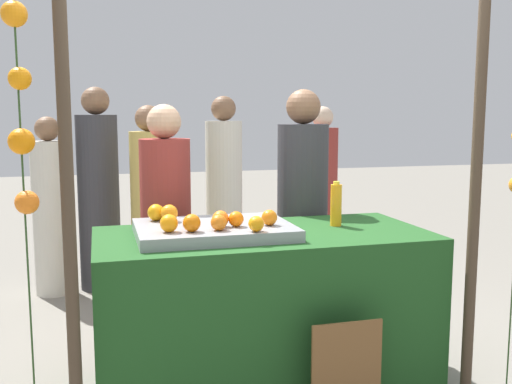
# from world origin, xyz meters

# --- Properties ---
(stall_counter) EXTENTS (1.77, 0.83, 0.86)m
(stall_counter) POSITION_xyz_m (0.00, 0.00, 0.43)
(stall_counter) COLOR #1E4C1E
(stall_counter) RESTS_ON ground_plane
(orange_tray) EXTENTS (0.80, 0.58, 0.06)m
(orange_tray) POSITION_xyz_m (-0.27, -0.01, 0.89)
(orange_tray) COLOR gray
(orange_tray) RESTS_ON stall_counter
(orange_0) EXTENTS (0.08, 0.08, 0.08)m
(orange_0) POSITION_xyz_m (-0.17, -0.10, 0.96)
(orange_0) COLOR orange
(orange_0) RESTS_ON orange_tray
(orange_1) EXTENTS (0.09, 0.09, 0.09)m
(orange_1) POSITION_xyz_m (-0.41, -0.17, 0.97)
(orange_1) COLOR orange
(orange_1) RESTS_ON orange_tray
(orange_2) EXTENTS (0.09, 0.09, 0.09)m
(orange_2) POSITION_xyz_m (-0.48, 0.13, 0.97)
(orange_2) COLOR orange
(orange_2) RESTS_ON orange_tray
(orange_3) EXTENTS (0.08, 0.08, 0.08)m
(orange_3) POSITION_xyz_m (0.00, -0.11, 0.96)
(orange_3) COLOR orange
(orange_3) RESTS_ON orange_tray
(orange_4) EXTENTS (0.08, 0.08, 0.08)m
(orange_4) POSITION_xyz_m (-0.25, -0.09, 0.96)
(orange_4) COLOR orange
(orange_4) RESTS_ON orange_tray
(orange_5) EXTENTS (0.09, 0.09, 0.09)m
(orange_5) POSITION_xyz_m (-0.52, -0.15, 0.97)
(orange_5) COLOR orange
(orange_5) RESTS_ON orange_tray
(orange_6) EXTENTS (0.08, 0.08, 0.08)m
(orange_6) POSITION_xyz_m (-0.28, -0.17, 0.96)
(orange_6) COLOR orange
(orange_6) RESTS_ON orange_tray
(orange_7) EXTENTS (0.08, 0.08, 0.08)m
(orange_7) POSITION_xyz_m (-0.11, -0.25, 0.96)
(orange_7) COLOR orange
(orange_7) RESTS_ON orange_tray
(orange_8) EXTENTS (0.09, 0.09, 0.09)m
(orange_8) POSITION_xyz_m (-0.55, 0.18, 0.97)
(orange_8) COLOR orange
(orange_8) RESTS_ON orange_tray
(juice_bottle) EXTENTS (0.06, 0.06, 0.25)m
(juice_bottle) POSITION_xyz_m (0.45, 0.08, 0.98)
(juice_bottle) COLOR #FB9E19
(juice_bottle) RESTS_ON stall_counter
(chalkboard_sign) EXTENTS (0.35, 0.03, 0.55)m
(chalkboard_sign) POSITION_xyz_m (0.24, -0.55, 0.26)
(chalkboard_sign) COLOR brown
(chalkboard_sign) RESTS_ON ground_plane
(vendor_left) EXTENTS (0.31, 0.31, 1.55)m
(vendor_left) POSITION_xyz_m (-0.45, 0.63, 0.72)
(vendor_left) COLOR maroon
(vendor_left) RESTS_ON ground_plane
(vendor_right) EXTENTS (0.33, 0.33, 1.65)m
(vendor_right) POSITION_xyz_m (0.44, 0.61, 0.77)
(vendor_right) COLOR #333338
(vendor_right) RESTS_ON ground_plane
(crowd_person_0) EXTENTS (0.33, 0.33, 1.65)m
(crowd_person_0) POSITION_xyz_m (0.26, 2.20, 0.77)
(crowd_person_0) COLOR beige
(crowd_person_0) RESTS_ON ground_plane
(crowd_person_1) EXTENTS (0.34, 0.34, 1.72)m
(crowd_person_1) POSITION_xyz_m (-0.84, 2.13, 0.80)
(crowd_person_1) COLOR #333338
(crowd_person_1) RESTS_ON ground_plane
(crowd_person_2) EXTENTS (0.31, 0.31, 1.56)m
(crowd_person_2) POSITION_xyz_m (-0.44, 1.83, 0.73)
(crowd_person_2) COLOR tan
(crowd_person_2) RESTS_ON ground_plane
(crowd_person_3) EXTENTS (0.31, 0.31, 1.57)m
(crowd_person_3) POSITION_xyz_m (1.33, 2.48, 0.73)
(crowd_person_3) COLOR maroon
(crowd_person_3) RESTS_ON ground_plane
(crowd_person_4) EXTENTS (0.30, 0.30, 1.47)m
(crowd_person_4) POSITION_xyz_m (-1.23, 2.07, 0.69)
(crowd_person_4) COLOR beige
(crowd_person_4) RESTS_ON ground_plane
(canopy_post_left) EXTENTS (0.06, 0.06, 2.31)m
(canopy_post_left) POSITION_xyz_m (-0.97, -0.46, 1.15)
(canopy_post_left) COLOR #473828
(canopy_post_left) RESTS_ON ground_plane
(canopy_post_right) EXTENTS (0.06, 0.06, 2.31)m
(canopy_post_right) POSITION_xyz_m (0.97, -0.46, 1.15)
(canopy_post_right) COLOR #473828
(canopy_post_right) RESTS_ON ground_plane
(garland_strand_left) EXTENTS (0.12, 0.11, 2.21)m
(garland_strand_left) POSITION_xyz_m (-1.13, -0.47, 1.63)
(garland_strand_left) COLOR #2D4C23
(garland_strand_left) RESTS_ON ground_plane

